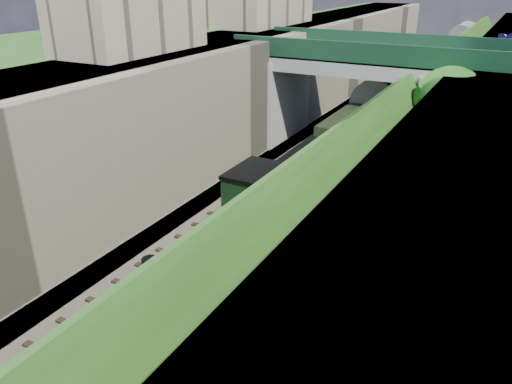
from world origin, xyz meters
name	(u,v)px	position (x,y,z in m)	size (l,w,h in m)	color
trackbed	(336,168)	(0.00, 20.00, 0.10)	(10.00, 90.00, 0.20)	#473F38
retaining_wall	(254,101)	(-5.50, 20.00, 3.50)	(1.00, 90.00, 7.00)	#756B56
street_plateau_left	(207,95)	(-9.00, 20.00, 3.50)	(6.00, 90.00, 7.00)	#262628
embankment_slope	(415,156)	(4.98, 16.76, 2.72)	(4.48, 90.00, 6.36)	#1E4714
track_left	(305,160)	(-2.00, 20.00, 0.25)	(2.50, 90.00, 0.20)	black
track_right	(355,169)	(1.20, 20.00, 0.25)	(2.50, 90.00, 0.20)	black
road_bridge	(376,90)	(0.94, 24.00, 4.08)	(16.00, 6.40, 7.25)	gray
building_near	(130,11)	(-9.50, 14.00, 9.00)	(4.00, 8.00, 4.00)	gray
tree	(451,105)	(5.91, 19.90, 4.65)	(3.60, 3.80, 6.60)	black
locomotive	(229,258)	(1.20, 5.70, 1.89)	(3.10, 10.22, 3.83)	black
tender	(311,189)	(1.20, 13.06, 1.62)	(2.70, 6.00, 3.05)	black
coach_front	(384,116)	(1.20, 25.66, 2.05)	(2.90, 18.00, 3.70)	black
coach_middle	(435,71)	(1.20, 44.46, 2.05)	(2.90, 18.00, 3.70)	black
coach_rear	(462,47)	(1.20, 63.26, 2.05)	(2.90, 18.00, 3.70)	black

